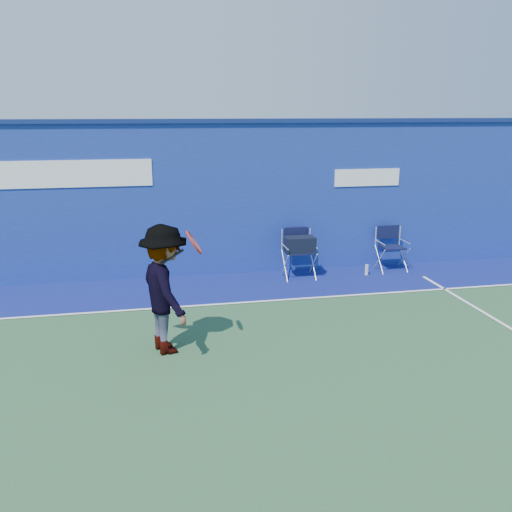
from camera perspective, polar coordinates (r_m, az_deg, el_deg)
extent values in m
plane|color=#2C5230|center=(6.45, -2.56, -14.97)|extent=(80.00, 80.00, 0.00)
cube|color=navy|center=(10.90, -6.79, 5.81)|extent=(24.00, 0.40, 3.00)
cube|color=navy|center=(10.76, -7.05, 13.93)|extent=(24.00, 0.50, 0.08)
cube|color=white|center=(10.81, -23.02, 7.87)|extent=(4.50, 0.02, 0.50)
cube|color=white|center=(11.48, 11.63, 8.10)|extent=(1.40, 0.02, 0.35)
cube|color=navy|center=(10.19, -6.04, -3.49)|extent=(24.00, 1.80, 0.01)
cube|color=white|center=(9.34, -5.53, -5.17)|extent=(24.00, 0.06, 0.01)
cube|color=#0E1133|center=(10.72, 4.57, 0.40)|extent=(0.51, 0.43, 0.03)
cube|color=silver|center=(10.90, 4.23, 1.81)|extent=(0.58, 0.03, 0.42)
cube|color=#0E1133|center=(10.89, 4.24, 2.24)|extent=(0.51, 0.03, 0.30)
cube|color=black|center=(10.65, 4.63, 1.19)|extent=(0.58, 0.34, 0.32)
cube|color=#0E1133|center=(10.88, 4.25, 2.46)|extent=(0.42, 0.06, 0.23)
cube|color=#0E1133|center=(11.56, 14.13, 0.89)|extent=(0.48, 0.40, 0.03)
cube|color=silver|center=(11.72, 13.71, 2.10)|extent=(0.54, 0.02, 0.39)
cube|color=#0E1133|center=(11.71, 13.73, 2.48)|extent=(0.48, 0.03, 0.28)
cylinder|color=silver|center=(11.20, 11.57, -1.44)|extent=(0.07, 0.07, 0.22)
imported|color=#EA4738|center=(7.43, -9.55, -3.49)|extent=(0.98, 1.30, 1.78)
torus|color=#AE2117|center=(7.15, -6.55, 1.43)|extent=(0.23, 0.38, 0.33)
cylinder|color=gray|center=(7.15, -6.55, 1.43)|extent=(0.18, 0.32, 0.27)
cylinder|color=black|center=(7.17, -8.80, -0.08)|extent=(0.31, 0.05, 0.21)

